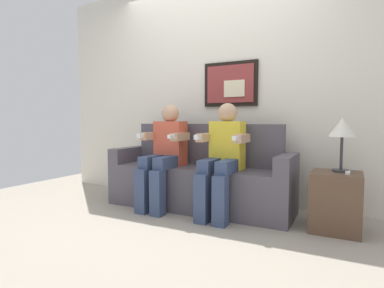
# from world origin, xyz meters

# --- Properties ---
(ground_plane) EXTENTS (5.68, 5.68, 0.00)m
(ground_plane) POSITION_xyz_m (0.00, 0.00, 0.00)
(ground_plane) COLOR #9E9384
(back_wall_assembly) EXTENTS (4.37, 0.10, 2.60)m
(back_wall_assembly) POSITION_xyz_m (0.01, 0.76, 1.30)
(back_wall_assembly) COLOR silver
(back_wall_assembly) RESTS_ON ground_plane
(couch) EXTENTS (1.97, 0.58, 0.90)m
(couch) POSITION_xyz_m (0.00, 0.33, 0.31)
(couch) COLOR #514C56
(couch) RESTS_ON ground_plane
(person_on_left) EXTENTS (0.46, 0.56, 1.11)m
(person_on_left) POSITION_xyz_m (-0.33, 0.16, 0.61)
(person_on_left) COLOR #D8593F
(person_on_left) RESTS_ON ground_plane
(person_on_right) EXTENTS (0.46, 0.56, 1.11)m
(person_on_right) POSITION_xyz_m (0.33, 0.16, 0.61)
(person_on_right) COLOR yellow
(person_on_right) RESTS_ON ground_plane
(side_table_right) EXTENTS (0.40, 0.40, 0.50)m
(side_table_right) POSITION_xyz_m (1.34, 0.22, 0.25)
(side_table_right) COLOR brown
(side_table_right) RESTS_ON ground_plane
(table_lamp) EXTENTS (0.22, 0.22, 0.46)m
(table_lamp) POSITION_xyz_m (1.37, 0.27, 0.86)
(table_lamp) COLOR #333338
(table_lamp) RESTS_ON side_table_right
(spare_remote_on_table) EXTENTS (0.04, 0.13, 0.02)m
(spare_remote_on_table) POSITION_xyz_m (1.42, 0.19, 0.51)
(spare_remote_on_table) COLOR white
(spare_remote_on_table) RESTS_ON side_table_right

